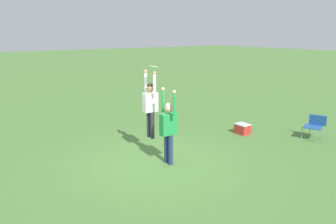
# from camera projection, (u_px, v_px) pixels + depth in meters

# --- Properties ---
(ground_plane) EXTENTS (120.00, 120.00, 0.00)m
(ground_plane) POSITION_uv_depth(u_px,v_px,m) (154.00, 161.00, 9.05)
(ground_plane) COLOR #4C7A38
(person_jumping) EXTENTS (0.56, 0.42, 1.95)m
(person_jumping) POSITION_uv_depth(u_px,v_px,m) (150.00, 103.00, 9.26)
(person_jumping) COLOR #2D2D38
(person_jumping) RESTS_ON ground_plane
(person_defending) EXTENTS (0.61, 0.46, 2.05)m
(person_defending) POSITION_uv_depth(u_px,v_px,m) (168.00, 125.00, 8.63)
(person_defending) COLOR navy
(person_defending) RESTS_ON ground_plane
(frisbee) EXTENTS (0.26, 0.25, 0.08)m
(frisbee) POSITION_uv_depth(u_px,v_px,m) (154.00, 66.00, 8.77)
(frisbee) COLOR white
(camping_chair_2) EXTENTS (0.71, 0.76, 0.79)m
(camping_chair_2) POSITION_uv_depth(u_px,v_px,m) (315.00, 125.00, 10.86)
(camping_chair_2) COLOR gray
(camping_chair_2) RESTS_ON ground_plane
(cooler_box) EXTENTS (0.48, 0.40, 0.35)m
(cooler_box) POSITION_uv_depth(u_px,v_px,m) (243.00, 129.00, 11.45)
(cooler_box) COLOR red
(cooler_box) RESTS_ON ground_plane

